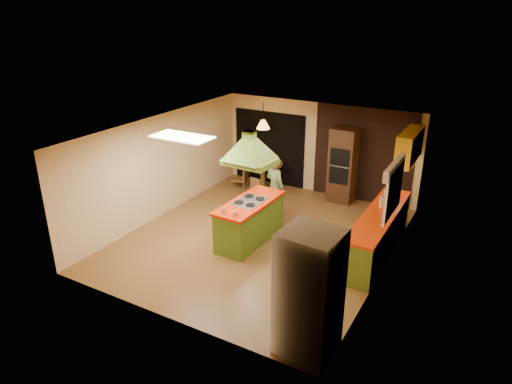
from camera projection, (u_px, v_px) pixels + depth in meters
The scene contains 21 objects.
ground at pixel (261, 238), 10.27m from camera, with size 6.50×6.50×0.00m, color brown.
room_walls at pixel (261, 186), 9.80m from camera, with size 5.50×6.50×6.50m.
ceiling_plane at pixel (261, 130), 9.33m from camera, with size 6.50×6.50×0.00m, color silver.
brick_panel at pixel (363, 155), 11.84m from camera, with size 2.64×0.03×2.50m, color #381E14.
nook_opening at pixel (269, 148), 13.16m from camera, with size 2.20×0.03×2.10m, color black.
right_counter at pixel (378, 234), 9.47m from camera, with size 0.62×3.05×0.92m.
upper_cabinets at pixel (410, 146), 10.14m from camera, with size 0.34×1.40×0.70m, color yellow.
window_right at pixel (395, 180), 8.70m from camera, with size 0.12×1.35×1.06m.
fluor_panel at pixel (182, 137), 8.86m from camera, with size 1.20×0.60×0.03m, color white.
kitchen_island at pixel (250, 221), 9.98m from camera, with size 0.83×1.91×0.96m.
range_hood at pixel (249, 143), 9.31m from camera, with size 1.05×0.78×0.79m.
man at pixel (275, 188), 10.93m from camera, with size 0.58×0.38×1.60m, color brown.
refrigerator at pixel (309, 293), 6.59m from camera, with size 0.82×0.77×1.99m, color silver.
wall_oven at pixel (343, 165), 11.90m from camera, with size 0.67×0.61×1.98m.
dining_table at pixel (263, 171), 12.72m from camera, with size 1.10×1.10×0.82m.
chair_left at pixel (240, 174), 13.03m from camera, with size 0.42×0.42×0.76m, color brown, non-canonical shape.
chair_near at pixel (259, 188), 12.18m from camera, with size 0.36×0.36×0.66m, color brown, non-canonical shape.
pendant_lamp at pixel (263, 124), 12.22m from camera, with size 0.36×0.36×0.23m, color #FF9E3F.
canister_large at pixel (388, 196), 9.87m from camera, with size 0.16×0.16×0.24m, color #F5E7C5.
canister_medium at pixel (383, 202), 9.58m from camera, with size 0.15×0.15×0.21m, color beige.
canister_small at pixel (388, 196), 9.95m from camera, with size 0.12×0.12×0.16m, color #FFEECD.
Camera 1 is at (4.38, -8.00, 4.84)m, focal length 32.00 mm.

